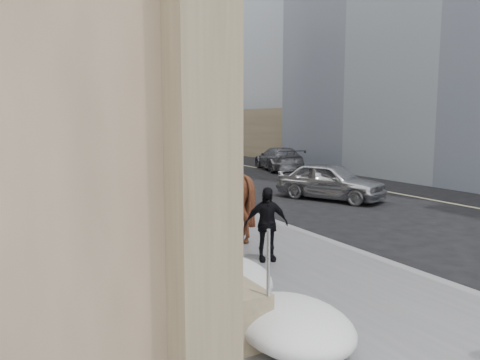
% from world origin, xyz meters
% --- Properties ---
extents(ground, '(140.00, 140.00, 0.00)m').
position_xyz_m(ground, '(0.00, 0.00, 0.00)').
color(ground, black).
rests_on(ground, ground).
extents(sidewalk, '(5.00, 80.00, 0.12)m').
position_xyz_m(sidewalk, '(0.00, 10.00, 0.06)').
color(sidewalk, '#565558').
rests_on(sidewalk, ground).
extents(curb, '(0.24, 80.00, 0.12)m').
position_xyz_m(curb, '(2.62, 10.00, 0.06)').
color(curb, slate).
rests_on(curb, ground).
extents(lane_line, '(0.15, 70.00, 0.01)m').
position_xyz_m(lane_line, '(10.50, 10.00, 0.01)').
color(lane_line, '#BFB78C').
rests_on(lane_line, ground).
extents(far_podium, '(2.00, 80.00, 4.00)m').
position_xyz_m(far_podium, '(15.50, 10.00, 2.00)').
color(far_podium, '#75664B').
rests_on(far_podium, ground).
extents(bg_building_mid, '(30.00, 12.00, 28.00)m').
position_xyz_m(bg_building_mid, '(4.00, 60.00, 14.00)').
color(bg_building_mid, slate).
rests_on(bg_building_mid, ground).
extents(streetlight_mid, '(1.71, 0.24, 8.00)m').
position_xyz_m(streetlight_mid, '(2.74, 14.00, 4.58)').
color(streetlight_mid, '#2D2D30').
rests_on(streetlight_mid, ground).
extents(streetlight_far, '(1.71, 0.24, 8.00)m').
position_xyz_m(streetlight_far, '(2.74, 34.00, 4.58)').
color(streetlight_far, '#2D2D30').
rests_on(streetlight_far, ground).
extents(traffic_signal, '(4.10, 0.22, 6.00)m').
position_xyz_m(traffic_signal, '(2.07, 22.00, 4.00)').
color(traffic_signal, '#2D2D30').
rests_on(traffic_signal, ground).
extents(snow_bank, '(1.70, 18.10, 0.76)m').
position_xyz_m(snow_bank, '(-1.42, 8.11, 0.47)').
color(snow_bank, silver).
rests_on(snow_bank, sidewalk).
extents(mounted_horse_left, '(1.86, 2.47, 2.62)m').
position_xyz_m(mounted_horse_left, '(-0.02, 4.05, 1.15)').
color(mounted_horse_left, '#4A2B16').
rests_on(mounted_horse_left, sidewalk).
extents(mounted_horse_right, '(2.55, 2.67, 2.81)m').
position_xyz_m(mounted_horse_right, '(0.33, 4.09, 1.35)').
color(mounted_horse_right, '#412012').
rests_on(mounted_horse_right, sidewalk).
extents(pedestrian, '(1.03, 0.69, 1.63)m').
position_xyz_m(pedestrian, '(0.31, 1.50, 0.94)').
color(pedestrian, black).
rests_on(pedestrian, sidewalk).
extents(car_silver, '(3.39, 4.68, 1.48)m').
position_xyz_m(car_silver, '(6.99, 7.54, 0.74)').
color(car_silver, '#A3A6AB').
rests_on(car_silver, ground).
extents(car_grey, '(3.25, 5.35, 1.45)m').
position_xyz_m(car_grey, '(10.96, 17.49, 0.72)').
color(car_grey, slate).
rests_on(car_grey, ground).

